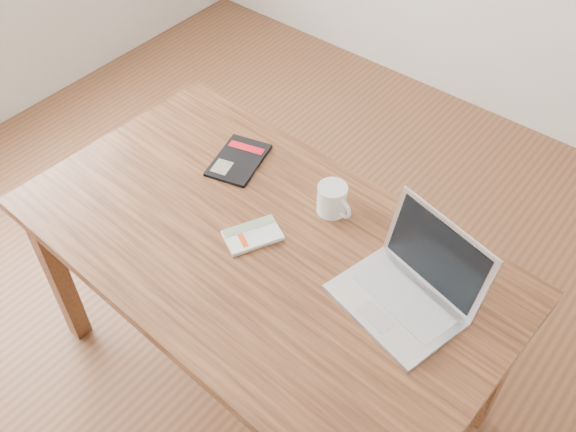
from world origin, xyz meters
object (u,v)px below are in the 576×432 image
Objects in this scene: laptop at (410,287)px; coffee_mug at (333,199)px; desk at (263,262)px; black_guidebook at (238,160)px; white_guidebook at (253,235)px.

coffee_mug is (-0.36, 0.13, 0.00)m from laptop.
black_guidebook is at bearing 145.64° from desk.
desk is at bearing -52.95° from black_guidebook.
desk is at bearing -95.52° from coffee_mug.
desk is 0.10m from white_guidebook.
black_guidebook is 0.75m from laptop.
desk is 7.93× the size of white_guidebook.
white_guidebook is 0.27m from coffee_mug.
laptop reaches higher than coffee_mug.
laptop reaches higher than white_guidebook.
laptop is (0.48, 0.10, 0.04)m from white_guidebook.
laptop reaches higher than desk.
black_guidebook reaches higher than desk.
laptop reaches higher than black_guidebook.
white_guidebook is at bearing -154.78° from laptop.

